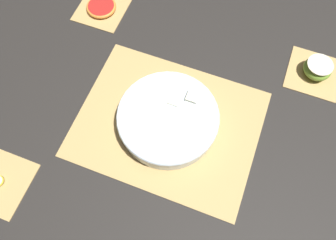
{
  "coord_description": "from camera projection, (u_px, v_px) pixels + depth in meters",
  "views": [
    {
      "loc": [
        -0.13,
        0.33,
        0.83
      ],
      "look_at": [
        0.0,
        0.0,
        0.03
      ],
      "focal_mm": 35.0,
      "sensor_mm": 36.0,
      "label": 1
    }
  ],
  "objects": [
    {
      "name": "coaster_mat_near_left",
      "position": [
        314.0,
        73.0,
        0.97
      ],
      "size": [
        0.15,
        0.15,
        0.01
      ],
      "color": "tan",
      "rests_on": "ground_plane"
    },
    {
      "name": "bamboo_mat_center",
      "position": [
        168.0,
        124.0,
        0.9
      ],
      "size": [
        0.49,
        0.39,
        0.01
      ],
      "color": "tan",
      "rests_on": "ground_plane"
    },
    {
      "name": "grapefruit_slice",
      "position": [
        101.0,
        7.0,
        1.06
      ],
      "size": [
        0.1,
        0.1,
        0.01
      ],
      "color": "#B2231E",
      "rests_on": "coaster_mat_near_right"
    },
    {
      "name": "ground_plane",
      "position": [
        168.0,
        124.0,
        0.91
      ],
      "size": [
        6.0,
        6.0,
        0.0
      ],
      "primitive_type": "plane",
      "color": "black"
    },
    {
      "name": "fruit_salad_bowl",
      "position": [
        168.0,
        118.0,
        0.87
      ],
      "size": [
        0.27,
        0.27,
        0.06
      ],
      "color": "silver",
      "rests_on": "bamboo_mat_center"
    },
    {
      "name": "coaster_mat_near_right",
      "position": [
        102.0,
        9.0,
        1.07
      ],
      "size": [
        0.15,
        0.15,
        0.01
      ],
      "color": "tan",
      "rests_on": "ground_plane"
    },
    {
      "name": "apple_half",
      "position": [
        318.0,
        68.0,
        0.95
      ],
      "size": [
        0.08,
        0.08,
        0.04
      ],
      "color": "#7FAD38",
      "rests_on": "coaster_mat_near_left"
    }
  ]
}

